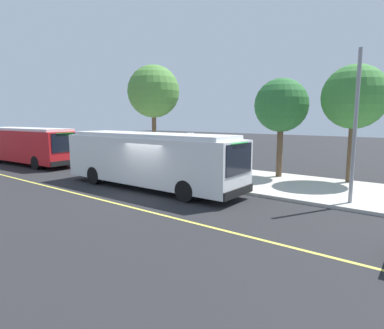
% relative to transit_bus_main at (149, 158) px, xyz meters
% --- Properties ---
extents(ground_plane, '(120.00, 120.00, 0.00)m').
position_rel_transit_bus_main_xyz_m(ground_plane, '(0.88, -1.01, -1.62)').
color(ground_plane, '#232326').
extents(sidewalk_curb, '(44.00, 6.40, 0.15)m').
position_rel_transit_bus_main_xyz_m(sidewalk_curb, '(0.88, 4.99, -1.54)').
color(sidewalk_curb, '#B7B2A8').
rests_on(sidewalk_curb, ground_plane).
extents(lane_stripe_center, '(36.00, 0.14, 0.01)m').
position_rel_transit_bus_main_xyz_m(lane_stripe_center, '(0.88, -3.21, -1.61)').
color(lane_stripe_center, '#E0D64C').
rests_on(lane_stripe_center, ground_plane).
extents(transit_bus_main, '(10.94, 2.74, 2.95)m').
position_rel_transit_bus_main_xyz_m(transit_bus_main, '(0.00, 0.00, 0.00)').
color(transit_bus_main, white).
rests_on(transit_bus_main, ground_plane).
extents(transit_bus_second, '(10.46, 3.21, 2.95)m').
position_rel_transit_bus_main_xyz_m(transit_bus_second, '(-14.30, 0.30, -0.00)').
color(transit_bus_second, red).
rests_on(transit_bus_second, ground_plane).
extents(bus_shelter, '(2.90, 1.60, 2.48)m').
position_rel_transit_bus_main_xyz_m(bus_shelter, '(-1.38, 4.47, 0.30)').
color(bus_shelter, '#333338').
rests_on(bus_shelter, sidewalk_curb).
extents(waiting_bench, '(1.60, 0.48, 0.95)m').
position_rel_transit_bus_main_xyz_m(waiting_bench, '(-1.13, 4.42, -0.98)').
color(waiting_bench, brown).
rests_on(waiting_bench, sidewalk_curb).
extents(route_sign_post, '(0.44, 0.08, 2.80)m').
position_rel_transit_bus_main_xyz_m(route_sign_post, '(0.88, 2.47, 0.34)').
color(route_sign_post, '#333338').
rests_on(route_sign_post, sidewalk_curb).
extents(pedestrian_commuter, '(0.24, 0.40, 1.69)m').
position_rel_transit_bus_main_xyz_m(pedestrian_commuter, '(0.55, 3.34, -0.50)').
color(pedestrian_commuter, '#282D47').
rests_on(pedestrian_commuter, sidewalk_curb).
extents(street_tree_near_shelter, '(4.22, 4.22, 7.83)m').
position_rel_transit_bus_main_xyz_m(street_tree_near_shelter, '(-6.69, 7.14, 4.23)').
color(street_tree_near_shelter, brown).
rests_on(street_tree_near_shelter, sidewalk_curb).
extents(street_tree_upstreet, '(3.49, 3.49, 6.48)m').
position_rel_transit_bus_main_xyz_m(street_tree_upstreet, '(8.22, 7.58, 3.24)').
color(street_tree_upstreet, brown).
rests_on(street_tree_upstreet, sidewalk_curb).
extents(street_tree_downstreet, '(3.21, 3.21, 5.96)m').
position_rel_transit_bus_main_xyz_m(street_tree_downstreet, '(4.36, 6.83, 2.86)').
color(street_tree_downstreet, brown).
rests_on(street_tree_downstreet, sidewalk_curb).
extents(utility_pole, '(0.16, 0.16, 6.40)m').
position_rel_transit_bus_main_xyz_m(utility_pole, '(9.35, 2.73, 1.73)').
color(utility_pole, gray).
rests_on(utility_pole, sidewalk_curb).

